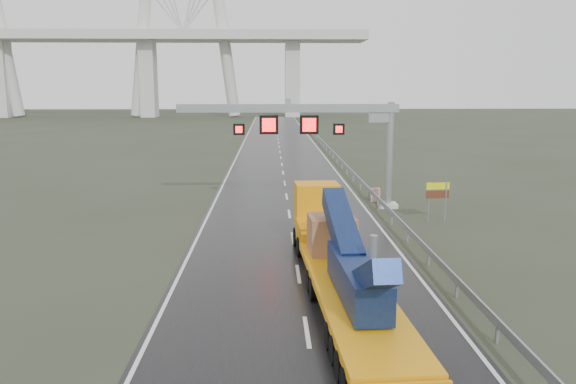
{
  "coord_description": "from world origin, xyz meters",
  "views": [
    {
      "loc": [
        -1.19,
        -19.74,
        8.15
      ],
      "look_at": [
        -0.37,
        6.8,
        3.2
      ],
      "focal_mm": 35.0,
      "sensor_mm": 36.0,
      "label": 1
    }
  ],
  "objects_px": {
    "heavy_haul_truck": "(336,249)",
    "exit_sign_pair": "(438,194)",
    "striped_barrier": "(376,195)",
    "sign_gantry": "(320,126)"
  },
  "relations": [
    {
      "from": "heavy_haul_truck",
      "to": "exit_sign_pair",
      "type": "distance_m",
      "value": 13.23
    },
    {
      "from": "exit_sign_pair",
      "to": "striped_barrier",
      "type": "xyz_separation_m",
      "value": [
        -2.6,
        6.31,
        -1.25
      ]
    },
    {
      "from": "sign_gantry",
      "to": "striped_barrier",
      "type": "bearing_deg",
      "value": 24.3
    },
    {
      "from": "exit_sign_pair",
      "to": "striped_barrier",
      "type": "relative_size",
      "value": 2.52
    },
    {
      "from": "striped_barrier",
      "to": "exit_sign_pair",
      "type": "bearing_deg",
      "value": -78.42
    },
    {
      "from": "heavy_haul_truck",
      "to": "striped_barrier",
      "type": "bearing_deg",
      "value": 71.21
    },
    {
      "from": "heavy_haul_truck",
      "to": "striped_barrier",
      "type": "height_order",
      "value": "heavy_haul_truck"
    },
    {
      "from": "exit_sign_pair",
      "to": "striped_barrier",
      "type": "distance_m",
      "value": 6.94
    },
    {
      "from": "heavy_haul_truck",
      "to": "striped_barrier",
      "type": "xyz_separation_m",
      "value": [
        4.9,
        17.2,
        -1.04
      ]
    },
    {
      "from": "sign_gantry",
      "to": "heavy_haul_truck",
      "type": "bearing_deg",
      "value": -92.28
    }
  ]
}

